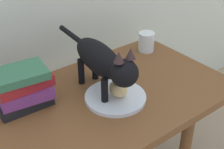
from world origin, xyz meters
The scene contains 6 objects.
side_table centered at (0.00, 0.00, 0.46)m, with size 0.86×0.54×0.53m.
plate centered at (-0.01, -0.03, 0.54)m, with size 0.21×0.21×0.01m, color silver.
bread_roll centered at (0.00, -0.03, 0.57)m, with size 0.08×0.06×0.05m, color #E0BC7A.
cat centered at (-0.02, 0.02, 0.67)m, with size 0.11×0.48×0.23m.
book_stack centered at (-0.28, 0.13, 0.61)m, with size 0.20×0.14×0.14m.
candle_jar centered at (0.32, 0.17, 0.57)m, with size 0.07×0.07×0.08m.
Camera 1 is at (-0.58, -0.75, 1.20)m, focal length 51.66 mm.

